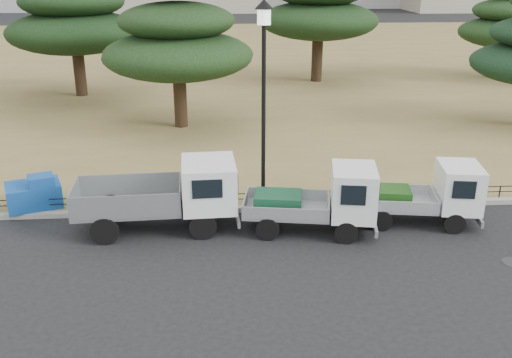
{
  "coord_description": "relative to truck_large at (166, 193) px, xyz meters",
  "views": [
    {
      "loc": [
        -1.17,
        -13.74,
        7.33
      ],
      "look_at": [
        0.0,
        2.0,
        1.3
      ],
      "focal_mm": 40.0,
      "sensor_mm": 36.0,
      "label": 1
    }
  ],
  "objects": [
    {
      "name": "curb",
      "position": [
        2.62,
        1.02,
        -1.03
      ],
      "size": [
        120.0,
        0.25,
        0.16
      ],
      "primitive_type": "cube",
      "color": "gray",
      "rests_on": "ground"
    },
    {
      "name": "pipe_fence",
      "position": [
        2.62,
        1.17,
        -0.67
      ],
      "size": [
        38.0,
        0.04,
        0.4
      ],
      "color": "black",
      "rests_on": "lawn"
    },
    {
      "name": "pine_east_far",
      "position": [
        20.31,
        20.83,
        2.59
      ],
      "size": [
        6.13,
        6.13,
        6.16
      ],
      "color": "black",
      "rests_on": "lawn"
    },
    {
      "name": "truck_kei_rear",
      "position": [
        7.65,
        -0.19,
        -0.2
      ],
      "size": [
        3.69,
        2.02,
        1.83
      ],
      "rotation": [
        0.0,
        0.0,
        -0.16
      ],
      "color": "black",
      "rests_on": "ground"
    },
    {
      "name": "pine_center_left",
      "position": [
        -0.11,
        10.59,
        2.99
      ],
      "size": [
        6.73,
        6.73,
        6.84
      ],
      "color": "black",
      "rests_on": "lawn"
    },
    {
      "name": "truck_kei_front",
      "position": [
        4.4,
        -0.52,
        -0.14
      ],
      "size": [
        3.91,
        2.16,
        1.96
      ],
      "rotation": [
        0.0,
        0.0,
        -0.17
      ],
      "color": "black",
      "rests_on": "ground"
    },
    {
      "name": "pine_center_right",
      "position": [
        8.03,
        20.83,
        3.58
      ],
      "size": [
        7.39,
        7.39,
        7.84
      ],
      "color": "black",
      "rests_on": "lawn"
    },
    {
      "name": "tarp_pile",
      "position": [
        -4.22,
        1.56,
        -0.54
      ],
      "size": [
        1.91,
        1.65,
        1.06
      ],
      "rotation": [
        0.0,
        0.0,
        0.36
      ],
      "color": "#144AA0",
      "rests_on": "lawn"
    },
    {
      "name": "lawn",
      "position": [
        2.62,
        29.02,
        -1.04
      ],
      "size": [
        120.0,
        56.0,
        0.15
      ],
      "primitive_type": "cube",
      "color": "olive",
      "rests_on": "ground"
    },
    {
      "name": "street_lamp",
      "position": [
        2.91,
        1.32,
        3.23
      ],
      "size": [
        0.55,
        0.55,
        6.2
      ],
      "color": "black",
      "rests_on": "lawn"
    },
    {
      "name": "pine_west_near",
      "position": [
        -6.12,
        17.64,
        3.31
      ],
      "size": [
        7.41,
        7.41,
        7.41
      ],
      "color": "black",
      "rests_on": "lawn"
    },
    {
      "name": "truck_large",
      "position": [
        0.0,
        0.0,
        0.0
      ],
      "size": [
        4.66,
        2.03,
        2.0
      ],
      "rotation": [
        0.0,
        0.0,
        0.04
      ],
      "color": "black",
      "rests_on": "ground"
    },
    {
      "name": "ground",
      "position": [
        2.62,
        -1.58,
        -1.11
      ],
      "size": [
        220.0,
        220.0,
        0.0
      ],
      "primitive_type": "plane",
      "color": "black"
    }
  ]
}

